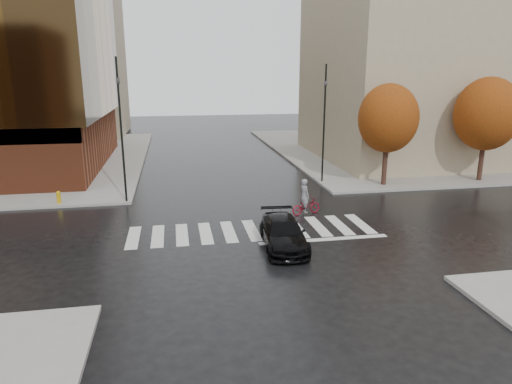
# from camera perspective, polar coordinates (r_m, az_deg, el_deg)

# --- Properties ---
(ground) EXTENTS (120.00, 120.00, 0.00)m
(ground) POSITION_cam_1_polar(r_m,az_deg,el_deg) (21.40, -0.31, -5.26)
(ground) COLOR black
(ground) RESTS_ON ground
(sidewalk_ne) EXTENTS (30.00, 30.00, 0.15)m
(sidewalk_ne) POSITION_cam_1_polar(r_m,az_deg,el_deg) (48.13, 20.51, 5.22)
(sidewalk_ne) COLOR gray
(sidewalk_ne) RESTS_ON ground
(crosswalk) EXTENTS (12.00, 3.00, 0.01)m
(crosswalk) POSITION_cam_1_polar(r_m,az_deg,el_deg) (21.87, -0.54, -4.80)
(crosswalk) COLOR silver
(crosswalk) RESTS_ON ground
(building_ne_tan) EXTENTS (16.00, 16.00, 18.00)m
(building_ne_tan) POSITION_cam_1_polar(r_m,az_deg,el_deg) (42.15, 19.62, 16.48)
(building_ne_tan) COLOR gray
(building_ne_tan) RESTS_ON sidewalk_ne
(building_nw_far) EXTENTS (14.00, 12.00, 20.00)m
(building_nw_far) POSITION_cam_1_polar(r_m,az_deg,el_deg) (58.22, -23.73, 16.42)
(building_nw_far) COLOR gray
(building_nw_far) RESTS_ON sidewalk_nw
(tree_ne_a) EXTENTS (3.80, 3.80, 6.50)m
(tree_ne_a) POSITION_cam_1_polar(r_m,az_deg,el_deg) (30.49, 16.19, 8.82)
(tree_ne_a) COLOR #321D16
(tree_ne_a) RESTS_ON sidewalk_ne
(tree_ne_b) EXTENTS (4.20, 4.20, 6.89)m
(tree_ne_b) POSITION_cam_1_polar(r_m,az_deg,el_deg) (34.15, 26.92, 8.68)
(tree_ne_b) COLOR #321D16
(tree_ne_b) RESTS_ON sidewalk_ne
(sedan) EXTENTS (2.07, 4.43, 1.25)m
(sedan) POSITION_cam_1_polar(r_m,az_deg,el_deg) (19.73, 3.44, -5.13)
(sedan) COLOR black
(sedan) RESTS_ON ground
(cyclist) EXTENTS (1.80, 1.10, 1.93)m
(cyclist) POSITION_cam_1_polar(r_m,az_deg,el_deg) (24.23, 6.20, -1.29)
(cyclist) COLOR maroon
(cyclist) RESTS_ON ground
(traffic_light_nw) EXTENTS (0.22, 0.19, 7.98)m
(traffic_light_nw) POSITION_cam_1_polar(r_m,az_deg,el_deg) (26.37, -16.58, 8.64)
(traffic_light_nw) COLOR black
(traffic_light_nw) RESTS_ON sidewalk_nw
(traffic_light_ne) EXTENTS (0.21, 0.23, 7.66)m
(traffic_light_ne) POSITION_cam_1_polar(r_m,az_deg,el_deg) (30.54, 8.54, 9.43)
(traffic_light_ne) COLOR black
(traffic_light_ne) RESTS_ON sidewalk_ne
(fire_hydrant) EXTENTS (0.25, 0.25, 0.71)m
(fire_hydrant) POSITION_cam_1_polar(r_m,az_deg,el_deg) (27.94, -23.45, -0.52)
(fire_hydrant) COLOR #BC930B
(fire_hydrant) RESTS_ON sidewalk_nw
(manhole) EXTENTS (0.67, 0.67, 0.01)m
(manhole) POSITION_cam_1_polar(r_m,az_deg,el_deg) (19.77, 3.64, -7.01)
(manhole) COLOR #4B3B1A
(manhole) RESTS_ON ground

